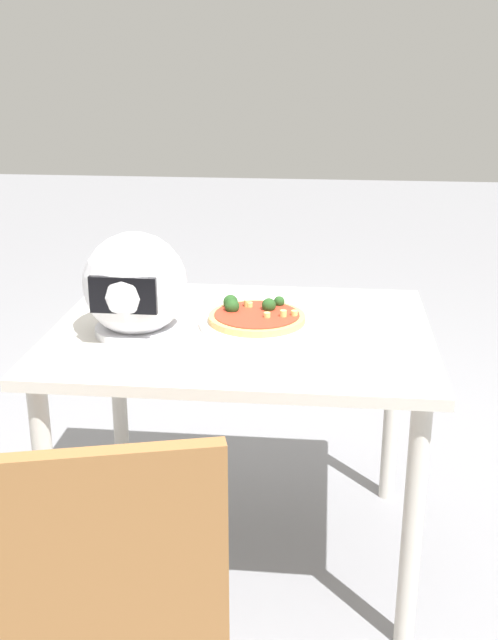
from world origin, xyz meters
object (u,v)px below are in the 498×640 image
object	(u,v)px
motorcycle_helmet	(135,286)
chair_far	(109,631)
pizza	(256,316)
dining_table	(241,360)

from	to	relation	value
motorcycle_helmet	chair_far	distance (m)	0.95
pizza	motorcycle_helmet	xyz separation A→B (m)	(0.31, 0.10, 0.11)
motorcycle_helmet	chair_far	bearing A→B (deg)	100.09
motorcycle_helmet	pizza	bearing A→B (deg)	-162.17
dining_table	chair_far	size ratio (longest dim) A/B	1.14
dining_table	motorcycle_helmet	bearing A→B (deg)	12.68
pizza	chair_far	size ratio (longest dim) A/B	0.30
dining_table	motorcycle_helmet	distance (m)	0.36
dining_table	pizza	distance (m)	0.13
chair_far	dining_table	bearing A→B (deg)	-97.13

